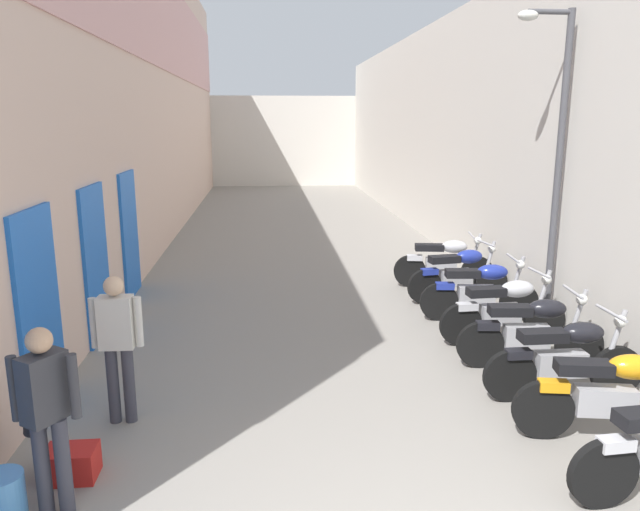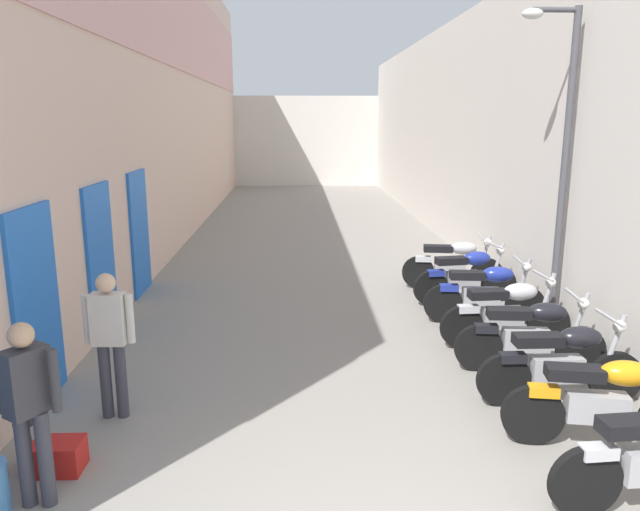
# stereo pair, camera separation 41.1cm
# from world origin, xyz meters

# --- Properties ---
(ground_plane) EXTENTS (41.57, 41.57, 0.00)m
(ground_plane) POSITION_xyz_m (0.00, 10.79, 0.00)
(ground_plane) COLOR gray
(building_left) EXTENTS (0.45, 25.57, 7.62)m
(building_left) POSITION_xyz_m (-3.53, 12.73, 3.84)
(building_left) COLOR beige
(building_left) RESTS_ON ground
(building_right) EXTENTS (0.45, 25.57, 5.44)m
(building_right) POSITION_xyz_m (3.53, 12.78, 2.72)
(building_right) COLOR beige
(building_right) RESTS_ON ground
(building_far_end) EXTENTS (9.67, 2.00, 4.13)m
(building_far_end) POSITION_xyz_m (0.00, 26.57, 2.06)
(building_far_end) COLOR beige
(building_far_end) RESTS_ON ground
(motorcycle_second) EXTENTS (1.84, 0.58, 1.04)m
(motorcycle_second) POSITION_xyz_m (2.39, 2.20, 0.50)
(motorcycle_second) COLOR black
(motorcycle_second) RESTS_ON ground
(motorcycle_third) EXTENTS (1.85, 0.58, 1.04)m
(motorcycle_third) POSITION_xyz_m (2.39, 3.11, 0.50)
(motorcycle_third) COLOR black
(motorcycle_third) RESTS_ON ground
(motorcycle_fourth) EXTENTS (1.85, 0.58, 1.04)m
(motorcycle_fourth) POSITION_xyz_m (2.39, 3.99, 0.50)
(motorcycle_fourth) COLOR black
(motorcycle_fourth) RESTS_ON ground
(motorcycle_fifth) EXTENTS (1.85, 0.58, 1.04)m
(motorcycle_fifth) POSITION_xyz_m (2.39, 4.87, 0.50)
(motorcycle_fifth) COLOR black
(motorcycle_fifth) RESTS_ON ground
(motorcycle_sixth) EXTENTS (1.85, 0.58, 1.04)m
(motorcycle_sixth) POSITION_xyz_m (2.39, 5.84, 0.50)
(motorcycle_sixth) COLOR black
(motorcycle_sixth) RESTS_ON ground
(motorcycle_seventh) EXTENTS (1.84, 0.58, 1.04)m
(motorcycle_seventh) POSITION_xyz_m (2.39, 6.88, 0.50)
(motorcycle_seventh) COLOR black
(motorcycle_seventh) RESTS_ON ground
(motorcycle_eighth) EXTENTS (1.84, 0.58, 1.04)m
(motorcycle_eighth) POSITION_xyz_m (2.39, 7.76, 0.50)
(motorcycle_eighth) COLOR black
(motorcycle_eighth) RESTS_ON ground
(pedestrian_by_doorway) EXTENTS (0.52, 0.39, 1.57)m
(pedestrian_by_doorway) POSITION_xyz_m (-2.62, 1.53, 0.92)
(pedestrian_by_doorway) COLOR #383842
(pedestrian_by_doorway) RESTS_ON ground
(pedestrian_mid_alley) EXTENTS (0.52, 0.21, 1.57)m
(pedestrian_mid_alley) POSITION_xyz_m (-2.43, 3.02, 0.92)
(pedestrian_mid_alley) COLOR #383842
(pedestrian_mid_alley) RESTS_ON ground
(water_jug_near_door) EXTENTS (0.34, 0.34, 0.42)m
(water_jug_near_door) POSITION_xyz_m (-2.98, 1.43, 0.21)
(water_jug_near_door) COLOR #4C8CCC
(water_jug_near_door) RESTS_ON ground
(plastic_crate) EXTENTS (0.44, 0.32, 0.28)m
(plastic_crate) POSITION_xyz_m (-2.65, 2.02, 0.14)
(plastic_crate) COLOR red
(plastic_crate) RESTS_ON ground
(umbrella_leaning) EXTENTS (0.20, 0.35, 0.97)m
(umbrella_leaning) POSITION_xyz_m (-2.97, 2.08, 0.68)
(umbrella_leaning) COLOR #4C4C4C
(umbrella_leaning) RESTS_ON ground
(street_lamp) EXTENTS (0.79, 0.18, 4.52)m
(street_lamp) POSITION_xyz_m (3.09, 5.23, 2.65)
(street_lamp) COLOR #47474C
(street_lamp) RESTS_ON ground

